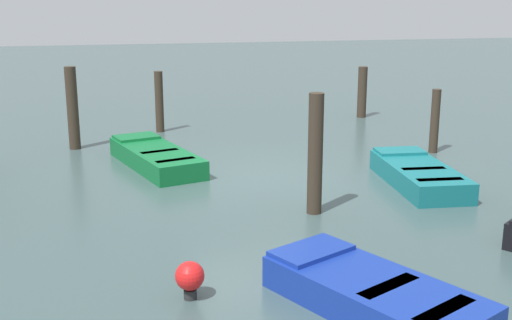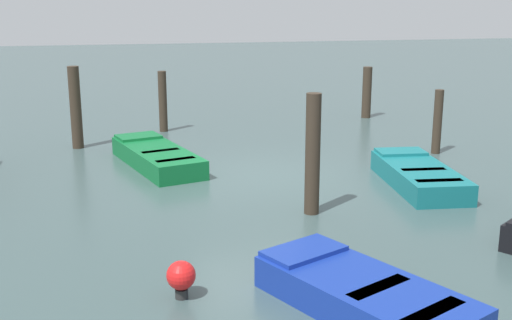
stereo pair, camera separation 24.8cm
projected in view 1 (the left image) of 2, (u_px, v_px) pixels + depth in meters
name	position (u px, v px, depth m)	size (l,w,h in m)	color
ground_plane	(256.00, 176.00, 13.18)	(80.00, 80.00, 0.00)	#384C4C
rowboat_teal	(418.00, 174.00, 12.54)	(2.91, 1.42, 0.46)	#14666B
rowboat_blue	(373.00, 293.00, 7.48)	(2.93, 2.18, 0.46)	navy
rowboat_green	(155.00, 157.00, 13.92)	(3.33, 1.86, 0.46)	#0F602D
mooring_piling_far_left	(315.00, 154.00, 10.70)	(0.25, 0.25, 2.06)	#33281E
mooring_piling_far_right	(159.00, 102.00, 17.39)	(0.23, 0.23, 1.65)	#33281E
mooring_piling_near_right	(435.00, 121.00, 15.05)	(0.21, 0.21, 1.51)	#33281E
mooring_piling_near_left	(362.00, 92.00, 19.54)	(0.28, 0.28, 1.55)	#33281E
mooring_piling_mid_left	(73.00, 108.00, 15.37)	(0.27, 0.27, 1.99)	#33281E
marker_buoy	(190.00, 277.00, 7.76)	(0.36, 0.36, 0.48)	#262626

